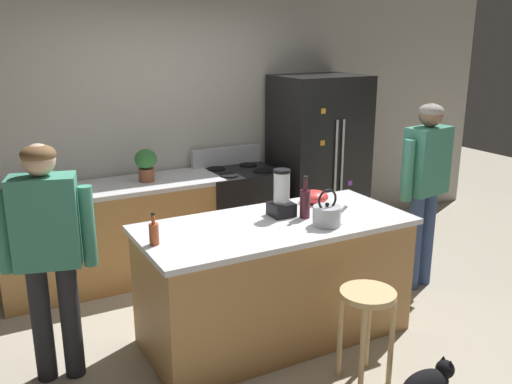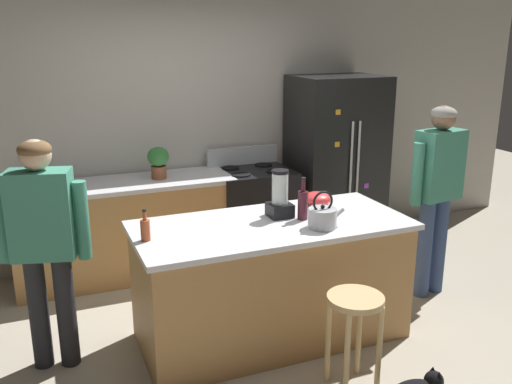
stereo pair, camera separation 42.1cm
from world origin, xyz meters
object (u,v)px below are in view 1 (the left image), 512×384
at_px(kitchen_island, 275,280).
at_px(blender_appliance, 282,196).
at_px(person_by_island_left, 48,243).
at_px(refrigerator, 318,162).
at_px(person_by_sink_right, 425,179).
at_px(bottle_cooking_sauce, 154,233).
at_px(cat, 428,384).
at_px(bottle_wine, 305,202).
at_px(stove_range, 239,213).
at_px(potted_plant, 146,163).
at_px(tea_kettle, 327,215).
at_px(mixing_bowl, 314,197).
at_px(bar_stool, 367,311).

relative_size(kitchen_island, blender_appliance, 5.61).
bearing_deg(person_by_island_left, refrigerator, 23.66).
bearing_deg(person_by_sink_right, bottle_cooking_sauce, -176.53).
relative_size(cat, bottle_wine, 1.64).
xyz_separation_m(stove_range, bottle_wine, (-0.22, -1.54, 0.56)).
distance_m(person_by_sink_right, potted_plant, 2.49).
xyz_separation_m(blender_appliance, bottle_wine, (0.13, -0.12, -0.03)).
height_order(person_by_island_left, tea_kettle, person_by_island_left).
relative_size(stove_range, blender_appliance, 3.07).
relative_size(bottle_cooking_sauce, bottle_wine, 0.68).
relative_size(refrigerator, mixing_bowl, 8.05).
height_order(kitchen_island, bottle_cooking_sauce, bottle_cooking_sauce).
bearing_deg(bottle_wine, blender_appliance, 137.16).
xyz_separation_m(bottle_cooking_sauce, tea_kettle, (1.19, -0.22, 0.00)).
relative_size(refrigerator, stove_range, 1.66).
height_order(bottle_cooking_sauce, bottle_wine, bottle_wine).
xyz_separation_m(cat, mixing_bowl, (0.06, 1.39, 0.85)).
bearing_deg(stove_range, refrigerator, -1.52).
distance_m(person_by_island_left, potted_plant, 1.71).
xyz_separation_m(blender_appliance, bottle_cooking_sauce, (-1.02, -0.12, -0.07)).
relative_size(bar_stool, cat, 1.24).
bearing_deg(cat, blender_appliance, 105.48).
bearing_deg(cat, bar_stool, 122.36).
xyz_separation_m(person_by_sink_right, tea_kettle, (-1.30, -0.37, -0.02)).
bearing_deg(refrigerator, blender_appliance, -132.64).
distance_m(person_by_island_left, bar_stool, 2.07).
relative_size(refrigerator, cat, 3.48).
xyz_separation_m(stove_range, potted_plant, (-0.93, 0.03, 0.62)).
xyz_separation_m(blender_appliance, mixing_bowl, (0.40, 0.16, -0.10)).
xyz_separation_m(person_by_island_left, cat, (1.98, -1.35, -0.85)).
distance_m(person_by_island_left, blender_appliance, 1.65).
xyz_separation_m(refrigerator, blender_appliance, (-1.28, -1.39, 0.16)).
height_order(person_by_sink_right, cat, person_by_sink_right).
bearing_deg(mixing_bowl, cat, -92.33).
relative_size(kitchen_island, person_by_island_left, 1.25).
height_order(blender_appliance, bottle_cooking_sauce, blender_appliance).
distance_m(potted_plant, mixing_bowl, 1.62).
height_order(stove_range, bottle_wine, bottle_wine).
bearing_deg(mixing_bowl, person_by_sink_right, -6.63).
relative_size(bottle_wine, mixing_bowl, 1.41).
relative_size(stove_range, potted_plant, 3.64).
distance_m(person_by_sink_right, bottle_cooking_sauce, 2.50).
bearing_deg(kitchen_island, blender_appliance, 44.08).
xyz_separation_m(blender_appliance, tea_kettle, (0.17, -0.34, -0.07)).
xyz_separation_m(bar_stool, bottle_cooking_sauce, (-1.14, 0.77, 0.49)).
bearing_deg(person_by_sink_right, mixing_bowl, 173.37).
xyz_separation_m(kitchen_island, blender_appliance, (0.11, 0.11, 0.60)).
relative_size(refrigerator, bottle_wine, 5.72).
relative_size(cat, potted_plant, 1.73).
xyz_separation_m(cat, bottle_cooking_sauce, (-1.36, 1.12, 0.88)).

